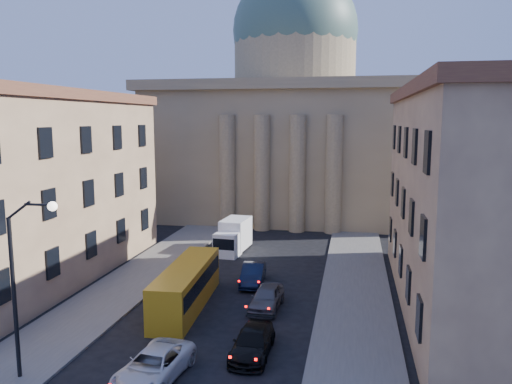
# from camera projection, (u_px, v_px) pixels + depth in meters

# --- Properties ---
(sidewalk_left) EXTENTS (5.00, 60.00, 0.15)m
(sidewalk_left) POSITION_uv_depth(u_px,v_px,m) (102.00, 303.00, 34.10)
(sidewalk_left) COLOR #5C5954
(sidewalk_left) RESTS_ON ground
(sidewalk_right) EXTENTS (5.00, 60.00, 0.15)m
(sidewalk_right) POSITION_uv_depth(u_px,v_px,m) (355.00, 322.00, 30.84)
(sidewalk_right) COLOR #5C5954
(sidewalk_right) RESTS_ON ground
(church) EXTENTS (68.02, 28.76, 36.60)m
(church) POSITION_uv_depth(u_px,v_px,m) (294.00, 124.00, 67.15)
(church) COLOR #826F50
(church) RESTS_ON ground
(building_left) EXTENTS (11.60, 26.60, 14.70)m
(building_left) POSITION_uv_depth(u_px,v_px,m) (22.00, 186.00, 38.54)
(building_left) COLOR tan
(building_left) RESTS_ON ground
(building_right) EXTENTS (11.60, 26.60, 14.70)m
(building_right) POSITION_uv_depth(u_px,v_px,m) (493.00, 199.00, 32.04)
(building_right) COLOR tan
(building_right) RESTS_ON ground
(street_lamp) EXTENTS (2.62, 0.44, 8.83)m
(street_lamp) POSITION_uv_depth(u_px,v_px,m) (23.00, 275.00, 23.34)
(street_lamp) COLOR black
(street_lamp) RESTS_ON ground
(car_left_mid) EXTENTS (3.01, 5.55, 1.48)m
(car_left_mid) POSITION_uv_depth(u_px,v_px,m) (153.00, 366.00, 23.96)
(car_left_mid) COLOR silver
(car_left_mid) RESTS_ON ground
(car_right_mid) EXTENTS (1.96, 4.81, 1.39)m
(car_right_mid) POSITION_uv_depth(u_px,v_px,m) (253.00, 342.00, 26.63)
(car_right_mid) COLOR black
(car_right_mid) RESTS_ON ground
(car_right_far) EXTENTS (2.02, 4.64, 1.56)m
(car_right_far) POSITION_uv_depth(u_px,v_px,m) (267.00, 297.00, 33.11)
(car_right_far) COLOR #505055
(car_right_far) RESTS_ON ground
(car_right_distant) EXTENTS (2.03, 4.80, 1.54)m
(car_right_distant) POSITION_uv_depth(u_px,v_px,m) (253.00, 274.00, 38.08)
(car_right_distant) COLOR black
(car_right_distant) RESTS_ON ground
(city_bus) EXTENTS (2.91, 10.19, 2.84)m
(city_bus) POSITION_uv_depth(u_px,v_px,m) (187.00, 285.00, 33.33)
(city_bus) COLOR orange
(city_bus) RESTS_ON ground
(box_truck) EXTENTS (2.59, 5.67, 3.03)m
(box_truck) POSITION_uv_depth(u_px,v_px,m) (233.00, 237.00, 47.37)
(box_truck) COLOR white
(box_truck) RESTS_ON ground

